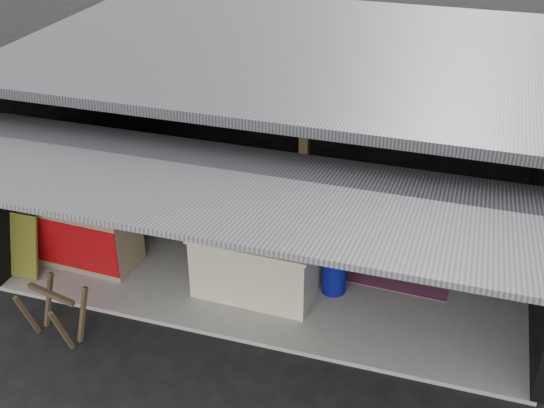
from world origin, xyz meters
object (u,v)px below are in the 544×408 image
(sawhorse, at_px, (54,309))
(neighbor_stall, at_px, (81,229))
(banana_table, at_px, (257,261))
(white_crate, at_px, (276,221))
(plastic_chair, at_px, (442,222))
(water_barrel, at_px, (334,276))

(sawhorse, bearing_deg, neighbor_stall, 122.55)
(banana_table, xyz_separation_m, white_crate, (-0.02, 0.91, 0.08))
(sawhorse, bearing_deg, banana_table, 51.09)
(sawhorse, distance_m, plastic_chair, 5.32)
(white_crate, relative_size, water_barrel, 2.20)
(plastic_chair, bearing_deg, banana_table, -123.32)
(white_crate, height_order, neighbor_stall, neighbor_stall)
(banana_table, bearing_deg, sawhorse, -139.86)
(neighbor_stall, xyz_separation_m, water_barrel, (3.60, 0.33, -0.25))
(neighbor_stall, height_order, water_barrel, neighbor_stall)
(sawhorse, bearing_deg, water_barrel, 44.59)
(sawhorse, xyz_separation_m, water_barrel, (3.04, 1.89, -0.14))
(neighbor_stall, distance_m, sawhorse, 1.66)
(white_crate, distance_m, water_barrel, 1.23)
(white_crate, bearing_deg, banana_table, -92.69)
(white_crate, distance_m, plastic_chair, 2.34)
(neighbor_stall, height_order, sawhorse, neighbor_stall)
(banana_table, height_order, white_crate, white_crate)
(banana_table, bearing_deg, plastic_chair, 35.98)
(white_crate, bearing_deg, sawhorse, -132.87)
(white_crate, xyz_separation_m, plastic_chair, (2.26, 0.61, 0.05))
(water_barrel, xyz_separation_m, plastic_chair, (1.25, 1.26, 0.34))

